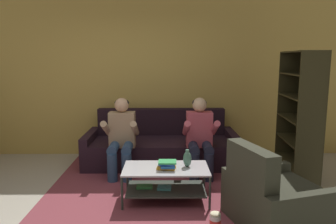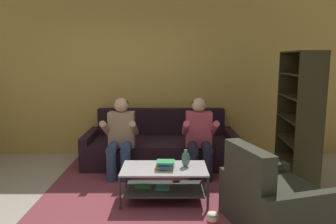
{
  "view_description": "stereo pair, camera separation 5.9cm",
  "coord_description": "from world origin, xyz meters",
  "px_view_note": "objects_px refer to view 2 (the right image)",
  "views": [
    {
      "loc": [
        0.52,
        -3.35,
        1.71
      ],
      "look_at": [
        0.57,
        0.82,
        1.03
      ],
      "focal_mm": 35.0,
      "sensor_mm": 36.0,
      "label": 1
    },
    {
      "loc": [
        0.58,
        -3.35,
        1.71
      ],
      "look_at": [
        0.57,
        0.82,
        1.03
      ],
      "focal_mm": 35.0,
      "sensor_mm": 36.0,
      "label": 2
    }
  ],
  "objects_px": {
    "person_seated_left": "(122,134)",
    "armchair": "(274,201)",
    "coffee_table": "(165,179)",
    "person_seated_right": "(200,134)",
    "vase": "(187,159)",
    "popcorn_tub": "(214,222)",
    "book_stack": "(166,165)",
    "bookshelf": "(301,128)",
    "couch": "(162,147)"
  },
  "relations": [
    {
      "from": "person_seated_right",
      "to": "bookshelf",
      "type": "xyz_separation_m",
      "value": [
        1.34,
        -0.31,
        0.15
      ]
    },
    {
      "from": "armchair",
      "to": "popcorn_tub",
      "type": "height_order",
      "value": "armchair"
    },
    {
      "from": "couch",
      "to": "person_seated_left",
      "type": "height_order",
      "value": "person_seated_left"
    },
    {
      "from": "vase",
      "to": "bookshelf",
      "type": "xyz_separation_m",
      "value": [
        1.58,
        0.55,
        0.26
      ]
    },
    {
      "from": "person_seated_right",
      "to": "coffee_table",
      "type": "bearing_deg",
      "value": -119.77
    },
    {
      "from": "bookshelf",
      "to": "coffee_table",
      "type": "bearing_deg",
      "value": -162.49
    },
    {
      "from": "coffee_table",
      "to": "bookshelf",
      "type": "height_order",
      "value": "bookshelf"
    },
    {
      "from": "vase",
      "to": "bookshelf",
      "type": "distance_m",
      "value": 1.69
    },
    {
      "from": "coffee_table",
      "to": "bookshelf",
      "type": "relative_size",
      "value": 0.57
    },
    {
      "from": "book_stack",
      "to": "armchair",
      "type": "height_order",
      "value": "armchair"
    },
    {
      "from": "coffee_table",
      "to": "couch",
      "type": "bearing_deg",
      "value": 92.52
    },
    {
      "from": "person_seated_right",
      "to": "bookshelf",
      "type": "height_order",
      "value": "bookshelf"
    },
    {
      "from": "person_seated_right",
      "to": "popcorn_tub",
      "type": "height_order",
      "value": "person_seated_right"
    },
    {
      "from": "person_seated_left",
      "to": "coffee_table",
      "type": "height_order",
      "value": "person_seated_left"
    },
    {
      "from": "couch",
      "to": "book_stack",
      "type": "distance_m",
      "value": 1.53
    },
    {
      "from": "popcorn_tub",
      "to": "person_seated_left",
      "type": "bearing_deg",
      "value": 124.72
    },
    {
      "from": "book_stack",
      "to": "popcorn_tub",
      "type": "xyz_separation_m",
      "value": [
        0.47,
        -0.69,
        -0.36
      ]
    },
    {
      "from": "couch",
      "to": "person_seated_right",
      "type": "distance_m",
      "value": 0.88
    },
    {
      "from": "person_seated_left",
      "to": "popcorn_tub",
      "type": "relative_size",
      "value": 5.37
    },
    {
      "from": "coffee_table",
      "to": "book_stack",
      "type": "xyz_separation_m",
      "value": [
        0.02,
        -0.05,
        0.19
      ]
    },
    {
      "from": "coffee_table",
      "to": "popcorn_tub",
      "type": "xyz_separation_m",
      "value": [
        0.49,
        -0.74,
        -0.17
      ]
    },
    {
      "from": "book_stack",
      "to": "armchair",
      "type": "xyz_separation_m",
      "value": [
        1.09,
        -0.57,
        -0.19
      ]
    },
    {
      "from": "bookshelf",
      "to": "popcorn_tub",
      "type": "height_order",
      "value": "bookshelf"
    },
    {
      "from": "person_seated_right",
      "to": "armchair",
      "type": "distance_m",
      "value": 1.67
    },
    {
      "from": "vase",
      "to": "bookshelf",
      "type": "height_order",
      "value": "bookshelf"
    },
    {
      "from": "popcorn_tub",
      "to": "armchair",
      "type": "bearing_deg",
      "value": 10.62
    },
    {
      "from": "vase",
      "to": "couch",
      "type": "bearing_deg",
      "value": 103.01
    },
    {
      "from": "couch",
      "to": "bookshelf",
      "type": "bearing_deg",
      "value": -24.71
    },
    {
      "from": "coffee_table",
      "to": "person_seated_left",
      "type": "bearing_deg",
      "value": 125.63
    },
    {
      "from": "couch",
      "to": "coffee_table",
      "type": "xyz_separation_m",
      "value": [
        0.06,
        -1.46,
        0.0
      ]
    },
    {
      "from": "person_seated_left",
      "to": "vase",
      "type": "relative_size",
      "value": 5.36
    },
    {
      "from": "person_seated_left",
      "to": "coffee_table",
      "type": "distance_m",
      "value": 1.15
    },
    {
      "from": "couch",
      "to": "person_seated_left",
      "type": "xyz_separation_m",
      "value": [
        -0.57,
        -0.57,
        0.34
      ]
    },
    {
      "from": "person_seated_right",
      "to": "vase",
      "type": "bearing_deg",
      "value": -105.75
    },
    {
      "from": "person_seated_left",
      "to": "popcorn_tub",
      "type": "distance_m",
      "value": 2.05
    },
    {
      "from": "person_seated_left",
      "to": "person_seated_right",
      "type": "height_order",
      "value": "person_seated_right"
    },
    {
      "from": "person_seated_left",
      "to": "vase",
      "type": "xyz_separation_m",
      "value": [
        0.9,
        -0.86,
        -0.1
      ]
    },
    {
      "from": "couch",
      "to": "popcorn_tub",
      "type": "distance_m",
      "value": 2.28
    },
    {
      "from": "coffee_table",
      "to": "popcorn_tub",
      "type": "bearing_deg",
      "value": -56.39
    },
    {
      "from": "person_seated_left",
      "to": "armchair",
      "type": "relative_size",
      "value": 1.0
    },
    {
      "from": "vase",
      "to": "armchair",
      "type": "xyz_separation_m",
      "value": [
        0.85,
        -0.66,
        -0.24
      ]
    },
    {
      "from": "couch",
      "to": "coffee_table",
      "type": "height_order",
      "value": "couch"
    },
    {
      "from": "person_seated_left",
      "to": "popcorn_tub",
      "type": "bearing_deg",
      "value": -55.28
    },
    {
      "from": "person_seated_left",
      "to": "vase",
      "type": "height_order",
      "value": "person_seated_left"
    },
    {
      "from": "person_seated_right",
      "to": "coffee_table",
      "type": "relative_size",
      "value": 1.12
    },
    {
      "from": "person_seated_left",
      "to": "book_stack",
      "type": "bearing_deg",
      "value": -55.05
    },
    {
      "from": "armchair",
      "to": "coffee_table",
      "type": "bearing_deg",
      "value": 150.69
    },
    {
      "from": "person_seated_right",
      "to": "vase",
      "type": "relative_size",
      "value": 5.37
    },
    {
      "from": "popcorn_tub",
      "to": "couch",
      "type": "bearing_deg",
      "value": 104.2
    },
    {
      "from": "bookshelf",
      "to": "vase",
      "type": "bearing_deg",
      "value": -160.75
    }
  ]
}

